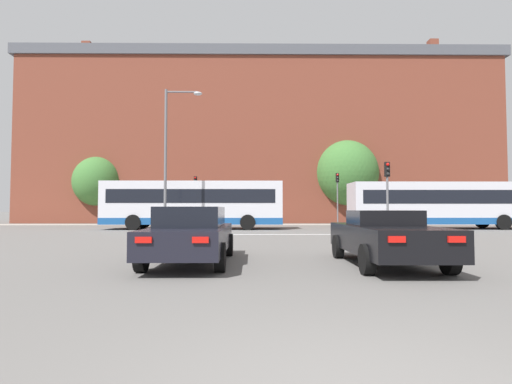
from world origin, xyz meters
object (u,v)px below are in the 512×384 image
Objects in this scene: car_saloon_left at (192,234)px; traffic_light_near_right at (387,185)px; traffic_light_far_left at (195,192)px; pedestrian_waiting at (196,213)px; bus_crossing_trailing at (438,204)px; pedestrian_walking_west at (239,212)px; street_lamp_junction at (171,146)px; traffic_light_far_right at (337,190)px; pedestrian_walking_east at (135,212)px; car_roadster_right at (385,237)px; bus_crossing_lead at (193,204)px.

car_saloon_left is 1.25× the size of traffic_light_near_right.
traffic_light_far_left is (-12.23, 12.73, 0.16)m from traffic_light_near_right.
car_saloon_left is 2.75× the size of pedestrian_waiting.
bus_crossing_trailing is 16.25m from pedestrian_walking_west.
street_lamp_junction is 4.58× the size of pedestrian_walking_west.
car_saloon_left is at bearing -39.87° from bus_crossing_trailing.
traffic_light_far_left reaches higher than traffic_light_near_right.
street_lamp_junction reaches higher than traffic_light_far_right.
pedestrian_walking_west is at bearing -133.34° from pedestrian_waiting.
traffic_light_far_left is 2.30× the size of pedestrian_walking_east.
car_roadster_right is at bearing -99.55° from traffic_light_far_right.
traffic_light_far_left is at bearing 108.58° from car_roadster_right.
street_lamp_junction is at bearing 103.99° from car_saloon_left.
street_lamp_junction is (-12.12, -10.87, 2.08)m from traffic_light_far_right.
pedestrian_walking_west reaches higher than car_roadster_right.
bus_crossing_lead is 9.01m from pedestrian_walking_west.
traffic_light_far_left reaches higher than pedestrian_waiting.
bus_crossing_lead is 7.99m from pedestrian_waiting.
pedestrian_walking_east is at bearing 175.04° from traffic_light_far_left.
pedestrian_walking_east is 9.05m from pedestrian_walking_west.
pedestrian_walking_east is at bearing 118.42° from car_roadster_right.
bus_crossing_lead is (-7.22, 17.45, 1.04)m from car_roadster_right.
street_lamp_junction is 4.64× the size of pedestrian_walking_east.
bus_crossing_trailing reaches higher than car_saloon_left.
traffic_light_far_right is 2.42× the size of pedestrian_walking_west.
car_saloon_left is 0.41× the size of bus_crossing_lead.
car_saloon_left is at bearing -82.10° from traffic_light_far_left.
traffic_light_near_right is 17.66m from traffic_light_far_left.
bus_crossing_trailing is 7.94m from traffic_light_near_right.
pedestrian_walking_east is at bearing 40.72° from pedestrian_waiting.
bus_crossing_lead is 1.00× the size of bus_crossing_trailing.
pedestrian_waiting is at bearing 132.35° from traffic_light_near_right.
pedestrian_walking_east is at bearing 178.32° from traffic_light_far_right.
car_saloon_left is 4.78m from car_roadster_right.
traffic_light_near_right reaches higher than pedestrian_waiting.
car_saloon_left is 24.47m from traffic_light_far_left.
traffic_light_near_right is 12.68m from traffic_light_far_right.
street_lamp_junction reaches higher than pedestrian_walking_east.
car_saloon_left is 25.78m from traffic_light_far_right.
bus_crossing_trailing is 6.52× the size of pedestrian_walking_west.
traffic_light_far_right reaches higher than car_roadster_right.
car_roadster_right is 0.39× the size of bus_crossing_trailing.
car_saloon_left is at bearing 135.31° from pedestrian_waiting.
car_roadster_right is 25.01m from traffic_light_far_right.
bus_crossing_trailing is at bearing 69.59° from pedestrian_walking_west.
street_lamp_junction reaches higher than bus_crossing_lead.
street_lamp_junction is at bearing -11.53° from bus_crossing_lead.
traffic_light_far_right is (-5.42, 6.96, 1.28)m from bus_crossing_trailing.
traffic_light_far_left is at bearing -79.70° from pedestrian_walking_east.
pedestrian_waiting is at bearing 90.85° from street_lamp_junction.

